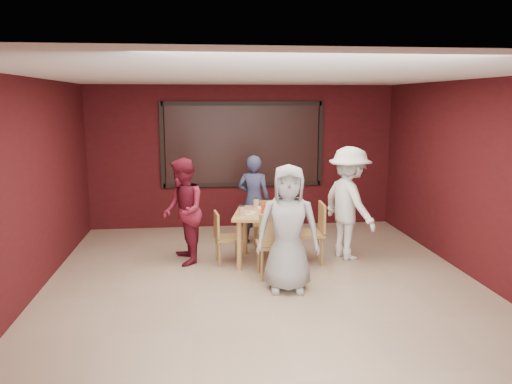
{
  "coord_description": "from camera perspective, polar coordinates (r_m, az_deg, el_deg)",
  "views": [
    {
      "loc": [
        -0.84,
        -6.29,
        2.51
      ],
      "look_at": [
        -0.0,
        1.13,
        1.13
      ],
      "focal_mm": 35.0,
      "sensor_mm": 36.0,
      "label": 1
    }
  ],
  "objects": [
    {
      "name": "chair_back",
      "position": [
        8.6,
        0.93,
        -3.35
      ],
      "size": [
        0.39,
        0.39,
        0.8
      ],
      "color": "#A3713F",
      "rests_on": "floor"
    },
    {
      "name": "diner_front",
      "position": [
        6.57,
        3.67,
        -4.19
      ],
      "size": [
        0.89,
        0.64,
        1.69
      ],
      "primitive_type": "imported",
      "rotation": [
        0.0,
        0.0,
        -0.13
      ],
      "color": "#9C9C9C",
      "rests_on": "floor"
    },
    {
      "name": "dining_table",
      "position": [
        7.71,
        1.4,
        -3.08
      ],
      "size": [
        1.19,
        1.19,
        0.95
      ],
      "color": "#AF8E48",
      "rests_on": "floor"
    },
    {
      "name": "chair_right",
      "position": [
        7.8,
        6.61,
        -4.25
      ],
      "size": [
        0.48,
        0.48,
        0.94
      ],
      "color": "#A3713F",
      "rests_on": "floor"
    },
    {
      "name": "diner_back",
      "position": [
        8.71,
        -0.26,
        -0.9
      ],
      "size": [
        0.67,
        0.54,
        1.58
      ],
      "primitive_type": "imported",
      "rotation": [
        0.0,
        0.0,
        2.81
      ],
      "color": "#303556",
      "rests_on": "floor"
    },
    {
      "name": "floor",
      "position": [
        6.83,
        1.09,
        -11.07
      ],
      "size": [
        7.0,
        7.0,
        0.0
      ],
      "primitive_type": "plane",
      "color": "tan",
      "rests_on": "ground"
    },
    {
      "name": "diner_left",
      "position": [
        7.75,
        -8.38,
        -2.2
      ],
      "size": [
        0.74,
        0.88,
        1.64
      ],
      "primitive_type": "imported",
      "rotation": [
        0.0,
        0.0,
        -1.42
      ],
      "color": "maroon",
      "rests_on": "floor"
    },
    {
      "name": "chair_left",
      "position": [
        7.74,
        -3.72,
        -4.87
      ],
      "size": [
        0.44,
        0.44,
        0.82
      ],
      "color": "#A3713F",
      "rests_on": "floor"
    },
    {
      "name": "diner_right",
      "position": [
        8.03,
        10.58,
        -1.28
      ],
      "size": [
        1.02,
        1.32,
        1.79
      ],
      "primitive_type": "imported",
      "rotation": [
        0.0,
        0.0,
        1.92
      ],
      "color": "white",
      "rests_on": "floor"
    },
    {
      "name": "window_blinds",
      "position": [
        9.82,
        -1.53,
        5.46
      ],
      "size": [
        3.0,
        0.02,
        1.5
      ],
      "primitive_type": "cube",
      "color": "black"
    },
    {
      "name": "chair_front",
      "position": [
        7.05,
        2.12,
        -5.67
      ],
      "size": [
        0.47,
        0.47,
        0.97
      ],
      "color": "#A3713F",
      "rests_on": "floor"
    }
  ]
}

